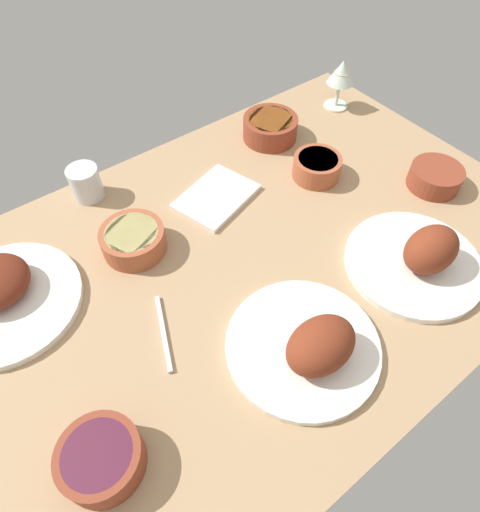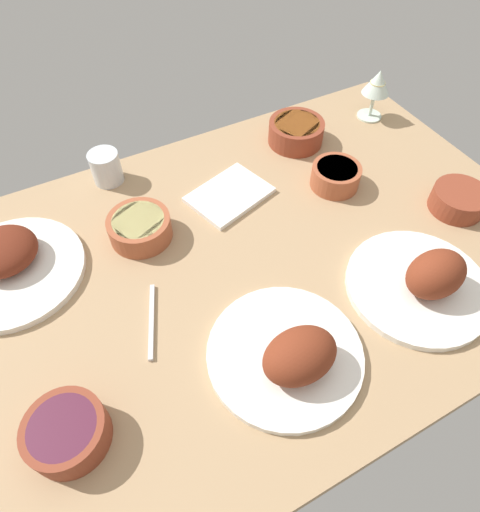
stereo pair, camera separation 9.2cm
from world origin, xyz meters
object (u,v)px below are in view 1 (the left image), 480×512
bowl_soup (270,127)px  fork_loose (163,333)px  plate_far_side (0,293)px  wine_glass (341,75)px  bowl_onions (101,459)px  folded_napkin (216,197)px  plate_center_main (421,257)px  bowl_pasta (435,176)px  plate_near_viewer (311,346)px  water_tumbler (86,183)px  bowl_cream (317,166)px  bowl_potatoes (133,239)px

bowl_soup → fork_loose: bearing=32.5°
plate_far_side → wine_glass: wine_glass is taller
bowl_onions → fork_loose: size_ratio=0.79×
bowl_onions → bowl_soup: bearing=-146.3°
folded_napkin → fork_loose: 37.73cm
bowl_soup → plate_far_side: bearing=6.8°
plate_center_main → bowl_pasta: (-23.52, -14.17, -0.42)cm
plate_near_viewer → bowl_onions: (38.33, -5.32, 0.07)cm
bowl_soup → water_tumbler: bearing=-9.8°
bowl_onions → plate_center_main: bearing=176.5°
bowl_pasta → fork_loose: bowl_pasta is taller
fork_loose → folded_napkin: bearing=151.4°
bowl_cream → water_tumbler: bearing=-29.7°
plate_center_main → bowl_potatoes: 60.74cm
bowl_cream → fork_loose: 56.32cm
bowl_soup → bowl_pasta: bearing=116.8°
bowl_pasta → folded_napkin: size_ratio=0.68×
wine_glass → plate_far_side: bearing=5.1°
plate_near_viewer → bowl_soup: plate_near_viewer is taller
fork_loose → plate_center_main: bearing=91.9°
plate_near_viewer → wine_glass: bearing=-138.2°
bowl_cream → folded_napkin: bearing=-18.5°
fork_loose → bowl_onions: bearing=-31.2°
bowl_soup → bowl_onions: (73.96, 49.24, -0.10)cm
bowl_cream → wine_glass: wine_glass is taller
plate_far_side → bowl_potatoes: plate_far_side is taller
bowl_potatoes → fork_loose: bearing=74.8°
plate_near_viewer → wine_glass: size_ratio=2.04×
plate_far_side → plate_center_main: bearing=148.6°
bowl_pasta → folded_napkin: bearing=-32.0°
bowl_soup → bowl_cream: bearing=87.7°
bowl_onions → folded_napkin: size_ratio=0.70×
plate_near_viewer → bowl_potatoes: (13.28, -41.56, -0.13)cm
bowl_pasta → plate_center_main: bearing=31.1°
plate_far_side → bowl_soup: bearing=-173.2°
bowl_potatoes → fork_loose: bowl_potatoes is taller
bowl_potatoes → wine_glass: wine_glass is taller
plate_far_side → water_tumbler: (-26.65, -17.74, 1.55)cm
plate_center_main → bowl_potatoes: size_ratio=2.08×
plate_center_main → bowl_soup: size_ratio=1.95×
bowl_soup → bowl_potatoes: bowl_soup is taller
plate_center_main → bowl_pasta: 27.46cm
bowl_potatoes → water_tumbler: 21.66cm
wine_glass → bowl_soup: bearing=-0.2°
bowl_potatoes → fork_loose: size_ratio=0.84×
bowl_soup → wine_glass: size_ratio=1.05×
plate_near_viewer → bowl_pasta: size_ratio=2.26×
plate_near_viewer → bowl_cream: plate_near_viewer is taller
plate_center_main → bowl_cream: plate_center_main is taller
wine_glass → plate_center_main: bearing=61.5°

